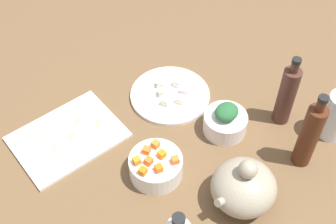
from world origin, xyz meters
TOP-DOWN VIEW (x-y plane):
  - tabletop at (0.00, 0.00)cm, footprint 190.00×190.00cm
  - cutting_board at (25.28, -13.93)cm, footprint 29.53×22.32cm
  - plate_tofu at (-7.36, -7.91)cm, footprint 24.32×24.32cm
  - bowl_greens at (-10.87, 12.18)cm, footprint 12.29×12.29cm
  - bowl_carrots at (13.45, 11.25)cm, footprint 14.02×14.02cm
  - teapot at (1.96, 31.24)cm, footprint 17.81×16.08cm
  - bottle_0 at (-26.51, 19.64)cm, footprint 4.92×4.92cm
  - bottle_1 at (-19.40, 32.89)cm, footprint 4.99×4.99cm
  - drinking_glass_0 at (-33.22, 32.18)cm, footprint 7.33×7.33cm
  - carrot_cube_0 at (10.07, 15.03)cm, footprint 2.33×2.33cm
  - carrot_cube_1 at (15.43, 10.97)cm, footprint 2.14×2.14cm
  - carrot_cube_2 at (11.55, 11.44)cm, footprint 1.96×1.96cm
  - carrot_cube_3 at (10.77, 7.95)cm, footprint 2.12×2.12cm
  - carrot_cube_4 at (14.85, 14.32)cm, footprint 2.17×2.17cm
  - carrot_cube_5 at (13.82, 7.99)cm, footprint 2.48×2.48cm
  - carrot_cube_6 at (18.41, 12.43)cm, footprint 2.26×2.26cm
  - carrot_cube_7 at (17.70, 8.97)cm, footprint 2.01×2.01cm
  - chopped_greens_mound at (-10.87, 12.18)cm, footprint 8.07×7.30cm
  - tofu_cube_0 at (-3.64, -5.49)cm, footprint 2.90×2.90cm
  - tofu_cube_1 at (-11.41, -9.26)cm, footprint 2.70×2.70cm
  - tofu_cube_2 at (-10.71, -5.19)cm, footprint 3.08×3.08cm
  - tofu_cube_3 at (-5.15, -9.08)cm, footprint 3.01×3.01cm
  - tofu_cube_4 at (-7.47, -3.17)cm, footprint 2.87×2.87cm
  - tofu_cube_5 at (-7.06, -12.34)cm, footprint 3.09×3.09cm
  - dumpling_0 at (30.39, -16.89)cm, footprint 6.97×7.02cm
  - dumpling_1 at (23.62, -11.41)cm, footprint 6.86×6.70cm
  - dumpling_2 at (19.60, -15.25)cm, footprint 5.64×5.29cm
  - dumpling_3 at (15.24, -11.43)cm, footprint 5.94×6.03cm
  - dumpling_4 at (29.29, -10.99)cm, footprint 6.95×7.02cm

SIDE VIEW (x-z plane):
  - tabletop at x=0.00cm, z-range 0.00..3.00cm
  - cutting_board at x=25.28cm, z-range 3.00..4.00cm
  - plate_tofu at x=-7.36cm, z-range 3.00..4.20cm
  - dumpling_0 at x=30.39cm, z-range 4.00..6.25cm
  - dumpling_4 at x=29.29cm, z-range 4.00..6.28cm
  - dumpling_2 at x=19.60cm, z-range 4.00..6.45cm
  - tofu_cube_0 at x=-3.64cm, z-range 4.20..6.40cm
  - tofu_cube_1 at x=-11.41cm, z-range 4.20..6.40cm
  - tofu_cube_2 at x=-10.71cm, z-range 4.20..6.40cm
  - tofu_cube_3 at x=-5.15cm, z-range 4.20..6.40cm
  - tofu_cube_4 at x=-7.47cm, z-range 4.20..6.40cm
  - tofu_cube_5 at x=-7.06cm, z-range 4.20..6.40cm
  - dumpling_3 at x=15.24cm, z-range 4.00..6.88cm
  - dumpling_1 at x=23.62cm, z-range 4.00..6.88cm
  - bowl_greens at x=-10.87cm, z-range 3.00..8.96cm
  - bowl_carrots at x=13.45cm, z-range 3.00..9.20cm
  - teapot at x=1.96cm, z-range 1.18..17.30cm
  - carrot_cube_0 at x=10.07cm, z-range 9.20..11.00cm
  - carrot_cube_1 at x=15.43cm, z-range 9.20..11.00cm
  - carrot_cube_2 at x=11.55cm, z-range 9.20..11.00cm
  - carrot_cube_3 at x=10.77cm, z-range 9.20..11.00cm
  - carrot_cube_4 at x=14.85cm, z-range 9.20..11.00cm
  - carrot_cube_5 at x=13.82cm, z-range 9.20..11.00cm
  - carrot_cube_6 at x=18.41cm, z-range 9.20..11.00cm
  - carrot_cube_7 at x=17.70cm, z-range 9.20..11.00cm
  - drinking_glass_0 at x=-33.22cm, z-range 3.00..17.79cm
  - chopped_greens_mound at x=-10.87cm, z-range 8.96..12.77cm
  - bottle_0 at x=-26.51cm, z-range 1.39..24.80cm
  - bottle_1 at x=-19.40cm, z-range 1.32..26.25cm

